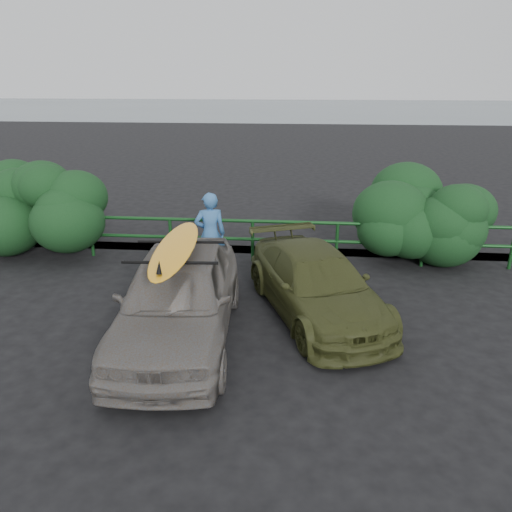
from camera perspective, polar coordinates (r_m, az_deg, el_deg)
The scene contains 10 objects.
ground at distance 7.90m, azimuth -11.45°, elevation -13.18°, with size 80.00×80.00×0.00m, color black.
ocean at distance 66.46m, azimuth 3.48°, elevation 16.45°, with size 200.00×200.00×0.00m, color slate.
guardrail at distance 12.09m, azimuth -5.12°, elevation 1.92°, with size 14.00×0.08×1.04m, color #124018, non-canonical shape.
shrub_left at distance 13.96m, azimuth -24.74°, elevation 4.81°, with size 3.20×2.40×2.06m, color #153A19, non-canonical shape.
shrub_right at distance 12.59m, azimuth 18.32°, elevation 3.84°, with size 3.20×2.40×1.94m, color #153A19, non-canonical shape.
sedan at distance 8.45m, azimuth -8.86°, elevation -4.64°, with size 1.84×4.57×1.56m, color #68615C.
olive_vehicle at distance 9.35m, azimuth 6.89°, elevation -3.19°, with size 1.70×4.18×1.21m, color #3C411C.
man at distance 11.07m, azimuth -5.25°, elevation 2.49°, with size 0.69×0.45×1.88m, color #396DAB.
roof_rack at distance 8.15m, azimuth -9.16°, elevation 0.49°, with size 1.48×1.04×0.05m, color black, non-canonical shape.
surfboard at distance 8.13m, azimuth -9.19°, elevation 0.94°, with size 0.60×2.91×0.09m, color #FFA81A.
Camera 1 is at (2.10, -6.29, 4.29)m, focal length 35.00 mm.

